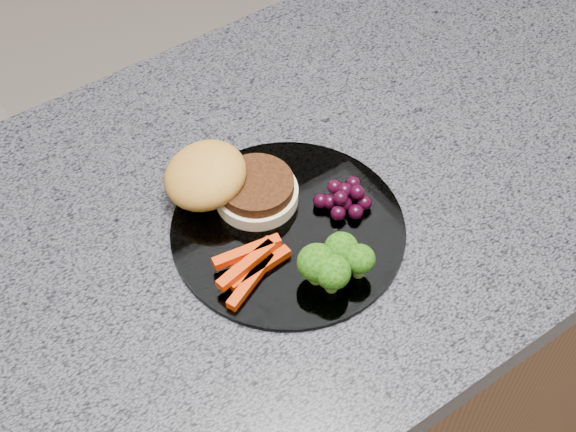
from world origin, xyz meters
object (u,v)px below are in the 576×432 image
Objects in this scene: island_cabinet at (260,399)px; grape_bunch at (344,198)px; plate at (288,229)px; burger at (224,183)px.

island_cabinet is 19.16× the size of grape_bunch.
plate is 4.15× the size of grape_bunch.
burger is at bearing 106.41° from island_cabinet.
grape_bunch is at bearing -17.26° from burger.
island_cabinet is at bearing -50.45° from burger.
grape_bunch is (0.09, -0.05, 0.49)m from island_cabinet.
island_cabinet is 4.62× the size of plate.
plate is 0.07m from grape_bunch.
plate is (0.02, -0.04, 0.47)m from island_cabinet.
island_cabinet is 7.24× the size of burger.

